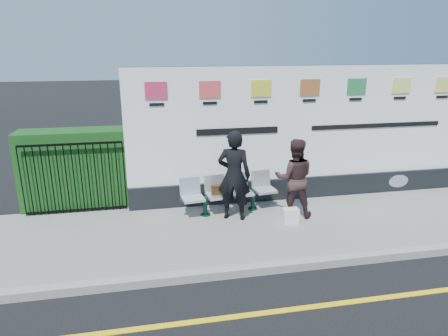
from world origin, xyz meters
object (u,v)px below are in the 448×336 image
object	(u,v)px
bench	(230,203)
woman_right	(294,178)
billboard	(305,143)
woman_left	(234,176)

from	to	relation	value
bench	woman_right	distance (m)	1.46
billboard	woman_left	distance (m)	2.10
bench	woman_left	size ratio (longest dim) A/B	1.11
billboard	woman_right	bearing A→B (deg)	-121.37
billboard	woman_left	world-z (taller)	billboard
woman_left	bench	bearing A→B (deg)	-64.63
woman_right	bench	bearing A→B (deg)	-3.04
bench	woman_right	bearing A→B (deg)	-24.83
woman_left	woman_right	xyz separation A→B (m)	(1.24, -0.11, -0.10)
woman_left	woman_right	distance (m)	1.25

